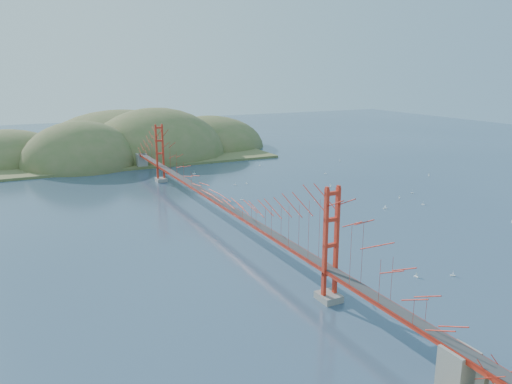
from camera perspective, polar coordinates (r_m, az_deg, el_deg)
name	(u,v)px	position (r m, az deg, el deg)	size (l,w,h in m)	color
ground	(216,220)	(76.16, -4.58, -3.25)	(320.00, 320.00, 0.00)	#314762
bridge	(215,175)	(74.56, -4.74, 1.94)	(2.20, 94.40, 12.00)	gray
far_headlands	(130,153)	(141.04, -14.21, 4.36)	(84.00, 58.00, 25.00)	olive
sailboat_12	(194,173)	(109.88, -7.08, 2.13)	(0.64, 0.56, 0.73)	white
sailboat_14	(399,198)	(92.24, 16.06, -0.62)	(0.55, 0.55, 0.58)	white
sailboat_9	(429,175)	(113.57, 19.15, 1.84)	(0.67, 0.67, 0.71)	white
sailboat_6	(453,275)	(60.35, 21.58, -8.79)	(0.60, 0.60, 0.63)	white
sailboat_2	(385,208)	(84.84, 14.53, -1.75)	(0.63, 0.62, 0.71)	white
sailboat_4	(330,186)	(98.42, 8.51, 0.69)	(0.65, 0.65, 0.68)	white
sailboat_5	(423,204)	(89.13, 18.54, -1.30)	(0.47, 0.54, 0.62)	white
sailboat_16	(235,184)	(98.81, -2.41, 0.88)	(0.59, 0.59, 0.62)	white
sailboat_8	(337,191)	(94.47, 9.24, 0.11)	(0.61, 0.50, 0.72)	white
sailboat_11	(412,193)	(96.55, 17.41, -0.07)	(0.62, 0.62, 0.64)	white
sailboat_15	(260,165)	(118.27, 0.46, 3.07)	(0.56, 0.61, 0.68)	white
sailboat_17	(340,161)	(126.22, 9.56, 3.57)	(0.58, 0.58, 0.65)	white
sailboat_7	(325,173)	(110.30, 7.93, 2.14)	(0.62, 0.62, 0.66)	white
sailboat_10	(416,276)	(58.69, 17.86, -9.11)	(0.44, 0.54, 0.63)	white
sailboat_extra_0	(246,183)	(99.66, -1.11, 1.00)	(0.61, 0.61, 0.64)	white
sailboat_extra_1	(242,199)	(87.52, -1.64, -0.84)	(0.56, 0.56, 0.61)	white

